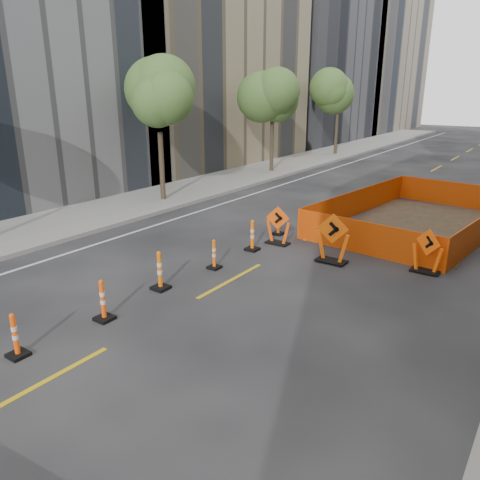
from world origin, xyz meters
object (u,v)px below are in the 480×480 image
Objects in this scene: channelizer_3 at (103,300)px; chevron_sign_right at (427,251)px; chevron_sign_center at (333,238)px; channelizer_2 at (15,335)px; channelizer_7 at (278,222)px; channelizer_5 at (214,254)px; chevron_sign_left at (278,225)px; channelizer_6 at (252,235)px; channelizer_4 at (160,270)px.

channelizer_3 is 0.75× the size of chevron_sign_right.
chevron_sign_center reaches higher than channelizer_3.
channelizer_3 is at bearing 85.00° from channelizer_2.
channelizer_3 is at bearing -89.32° from channelizer_7.
chevron_sign_right reaches higher than channelizer_5.
channelizer_3 is 7.28m from chevron_sign_left.
channelizer_3 is 1.11× the size of channelizer_5.
channelizer_3 is at bearing -90.92° from channelizer_6.
channelizer_2 is at bearing -92.41° from channelizer_5.
channelizer_5 is at bearing -111.40° from chevron_sign_left.
channelizer_3 reaches higher than channelizer_2.
channelizer_2 is 0.71× the size of chevron_sign_left.
channelizer_2 is at bearing -90.46° from channelizer_7.
channelizer_3 is 0.64× the size of chevron_sign_center.
channelizer_2 is 2.07m from channelizer_3.
chevron_sign_center reaches higher than channelizer_5.
chevron_sign_center is at bearing 9.91° from channelizer_6.
channelizer_6 is at bearing 86.29° from channelizer_4.
channelizer_6 reaches higher than channelizer_3.
channelizer_5 is 3.17m from chevron_sign_left.
channelizer_7 is at bearing 89.54° from channelizer_2.
chevron_sign_center reaches higher than chevron_sign_left.
channelizer_6 is 0.78× the size of chevron_sign_right.
channelizer_7 is (-0.18, 4.12, 0.03)m from channelizer_5.
channelizer_5 is at bearing -90.54° from channelizer_6.
chevron_sign_right is (5.33, 1.27, 0.15)m from channelizer_6.
chevron_sign_right is at bearing -0.79° from chevron_sign_center.
channelizer_6 is at bearing 172.25° from chevron_sign_center.
channelizer_2 is 9.21m from chevron_sign_center.
channelizer_6 is 1.15m from chevron_sign_left.
chevron_sign_left is (0.63, 5.20, 0.14)m from channelizer_4.
channelizer_3 is at bearing -91.11° from channelizer_5.
chevron_sign_center reaches higher than chevron_sign_right.
channelizer_4 is 7.77m from chevron_sign_right.
chevron_sign_center is at bearing 57.31° from channelizer_4.
chevron_sign_center is 2.77m from chevron_sign_right.
channelizer_3 is 1.05× the size of channelizer_7.
chevron_sign_center is at bearing 67.33° from channelizer_3.
channelizer_7 is at bearing 95.46° from channelizer_6.
chevron_sign_right is at bearing 43.95° from channelizer_4.
channelizer_2 is 0.61× the size of chevron_sign_center.
channelizer_5 is (0.08, 4.12, -0.05)m from channelizer_3.
chevron_sign_left is 4.97m from chevron_sign_right.
channelizer_6 is (0.10, 6.18, 0.02)m from channelizer_3.
channelizer_5 is at bearing -154.51° from chevron_sign_center.
channelizer_2 is 0.91× the size of channelizer_6.
channelizer_2 is at bearing -126.41° from chevron_sign_center.
chevron_sign_left is 0.86× the size of chevron_sign_center.
chevron_sign_center is (2.95, 4.59, 0.25)m from channelizer_4.
chevron_sign_right is (5.61, 9.52, 0.20)m from channelizer_2.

